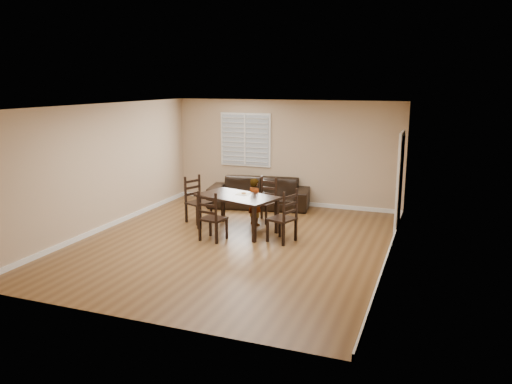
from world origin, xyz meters
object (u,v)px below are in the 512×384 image
Objects in this scene: chair_left at (195,201)px; chair_right at (287,219)px; dining_table at (237,199)px; chair_far at (210,219)px; child at (255,202)px; chair_near at (267,201)px; donut at (244,193)px; sofa at (259,193)px.

chair_left is 2.56m from chair_right.
chair_far is at bearing -88.80° from dining_table.
chair_right is (1.22, -0.38, -0.21)m from dining_table.
child reaches higher than chair_far.
child reaches higher than chair_near.
chair_left is 10.19× the size of donut.
dining_table is at bearing -85.02° from chair_left.
chair_near is at bearing 74.25° from donut.
chair_right reaches higher than child.
child is at bearing 75.65° from donut.
donut is (0.32, 1.03, 0.34)m from chair_far.
donut is (-1.15, 0.56, 0.32)m from chair_right.
sofa is at bearing 135.10° from chair_near.
chair_near is at bearing -97.95° from chair_far.
chair_near reaches higher than donut.
sofa is at bearing -47.42° from child.
chair_far reaches higher than chair_near.
donut is (-0.24, -0.84, 0.35)m from chair_near.
sofa is at bearing 115.03° from dining_table.
sofa is at bearing -5.19° from chair_left.
child is (0.18, 0.58, -0.17)m from dining_table.
chair_near is at bearing -71.00° from sofa.
chair_left is (-1.22, 0.39, -0.22)m from dining_table.
donut is at bearing 83.66° from dining_table.
sofa is (-0.61, 1.12, -0.09)m from chair_near.
dining_table is 1.09m from chair_near.
dining_table is 0.22m from donut.
chair_right reaches higher than chair_far.
chair_far is 1.58m from chair_left.
chair_far is 9.93× the size of donut.
child is 10.27× the size of donut.
chair_far is at bearing -90.06° from chair_near.
chair_left is 0.99× the size of child.
chair_far reaches higher than dining_table.
sofa is at bearing -80.39° from chair_far.
dining_table is at bearing -91.71° from sofa.
chair_near is at bearing -44.97° from chair_left.
chair_near is 1.66m from chair_left.
dining_table is at bearing -113.55° from donut.
child is at bearing -59.52° from chair_left.
donut is at bearing -98.66° from chair_far.
dining_table is 1.76× the size of child.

